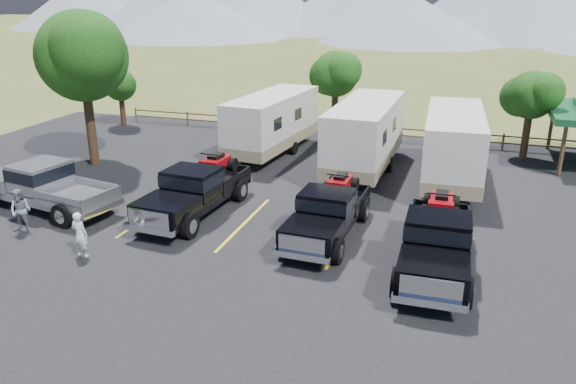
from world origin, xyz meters
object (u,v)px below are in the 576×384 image
(trailer_center, at_px, (365,136))
(pickup_silver, at_px, (45,186))
(rig_center, at_px, (328,211))
(person_a, at_px, (80,235))
(tree_big_nw, at_px, (82,56))
(rig_right, at_px, (437,239))
(trailer_right, at_px, (453,147))
(trailer_left, at_px, (272,123))
(rig_left, at_px, (196,189))
(person_b, at_px, (21,211))

(trailer_center, distance_m, pickup_silver, 14.85)
(rig_center, height_order, person_a, rig_center)
(tree_big_nw, distance_m, rig_right, 19.63)
(rig_right, relative_size, trailer_right, 0.67)
(rig_center, distance_m, person_a, 8.75)
(rig_right, bearing_deg, trailer_center, 112.25)
(tree_big_nw, xyz_separation_m, trailer_left, (8.27, 4.78, -3.84))
(rig_left, distance_m, person_b, 6.57)
(tree_big_nw, height_order, trailer_right, tree_big_nw)
(trailer_left, xyz_separation_m, pickup_silver, (-6.09, -10.94, -0.68))
(rig_right, distance_m, person_a, 11.95)
(trailer_center, relative_size, person_b, 5.99)
(trailer_right, height_order, pickup_silver, trailer_right)
(rig_right, relative_size, person_a, 4.04)
(rig_right, bearing_deg, trailer_left, 129.28)
(trailer_left, bearing_deg, rig_center, -54.11)
(rig_right, xyz_separation_m, pickup_silver, (-15.75, 0.43, -0.01))
(rig_center, height_order, person_b, rig_center)
(tree_big_nw, height_order, rig_center, tree_big_nw)
(rig_left, xyz_separation_m, trailer_right, (9.67, 7.14, 0.72))
(tree_big_nw, xyz_separation_m, person_a, (6.32, -9.41, -4.75))
(rig_center, relative_size, rig_right, 0.94)
(tree_big_nw, relative_size, person_a, 4.83)
(trailer_left, bearing_deg, pickup_silver, -113.03)
(trailer_left, xyz_separation_m, person_a, (-1.95, -14.18, -0.91))
(rig_center, distance_m, trailer_right, 8.67)
(trailer_left, relative_size, trailer_center, 0.95)
(rig_right, bearing_deg, tree_big_nw, 158.74)
(rig_center, bearing_deg, trailer_center, 93.70)
(rig_center, relative_size, trailer_right, 0.63)
(tree_big_nw, height_order, trailer_left, tree_big_nw)
(trailer_center, bearing_deg, person_b, -132.27)
(rig_left, bearing_deg, trailer_left, 93.89)
(trailer_left, distance_m, trailer_center, 5.71)
(trailer_left, xyz_separation_m, person_b, (-5.41, -13.09, -0.88))
(rig_right, xyz_separation_m, person_b, (-15.07, -1.71, -0.21))
(pickup_silver, relative_size, person_b, 4.15)
(person_a, bearing_deg, trailer_right, -133.50)
(pickup_silver, relative_size, person_a, 4.28)
(trailer_left, relative_size, person_a, 5.86)
(tree_big_nw, height_order, pickup_silver, tree_big_nw)
(person_b, bearing_deg, person_a, -29.30)
(person_b, bearing_deg, rig_center, 4.45)
(rig_right, height_order, person_b, rig_right)
(rig_center, height_order, trailer_right, trailer_right)
(rig_center, relative_size, trailer_center, 0.61)
(person_a, bearing_deg, trailer_center, -119.82)
(trailer_left, relative_size, person_b, 5.68)
(trailer_center, bearing_deg, rig_center, -87.34)
(tree_big_nw, bearing_deg, trailer_right, 8.02)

